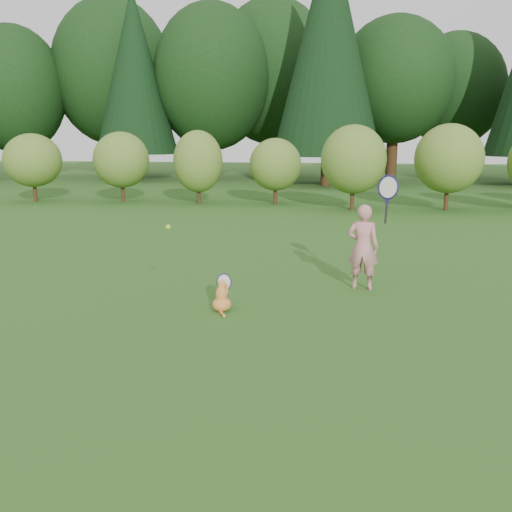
# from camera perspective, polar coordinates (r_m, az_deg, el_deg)

# --- Properties ---
(ground) EXTENTS (100.00, 100.00, 0.00)m
(ground) POSITION_cam_1_polar(r_m,az_deg,el_deg) (7.64, -2.53, -6.30)
(ground) COLOR #235518
(ground) RESTS_ON ground
(shrub_row) EXTENTS (28.00, 3.00, 2.80)m
(shrub_row) POSITION_cam_1_polar(r_m,az_deg,el_deg) (20.18, 5.47, 8.90)
(shrub_row) COLOR #416C21
(shrub_row) RESTS_ON ground
(woodland_backdrop) EXTENTS (48.00, 10.00, 15.00)m
(woodland_backdrop) POSITION_cam_1_polar(r_m,az_deg,el_deg) (30.57, 7.30, 21.27)
(woodland_backdrop) COLOR black
(woodland_backdrop) RESTS_ON ground
(child) EXTENTS (0.78, 0.49, 2.03)m
(child) POSITION_cam_1_polar(r_m,az_deg,el_deg) (9.12, 10.73, 1.08)
(child) COLOR #CE7B81
(child) RESTS_ON ground
(cat) EXTENTS (0.31, 0.61, 0.61)m
(cat) POSITION_cam_1_polar(r_m,az_deg,el_deg) (7.95, -3.45, -3.86)
(cat) COLOR orange
(cat) RESTS_ON ground
(tennis_ball) EXTENTS (0.07, 0.07, 0.07)m
(tennis_ball) POSITION_cam_1_polar(r_m,az_deg,el_deg) (7.73, -8.78, 2.88)
(tennis_ball) COLOR #A9DA19
(tennis_ball) RESTS_ON ground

